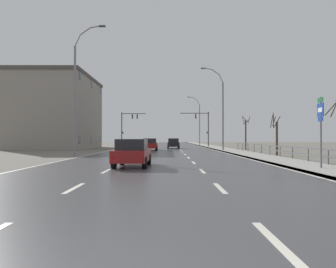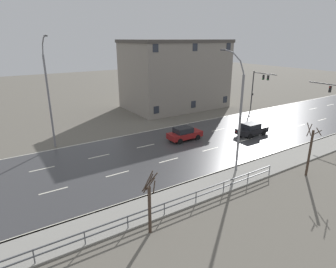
% 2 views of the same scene
% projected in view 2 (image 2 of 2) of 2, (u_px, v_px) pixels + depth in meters
% --- Properties ---
extents(ground_plane, '(160.00, 160.00, 0.12)m').
position_uv_depth(ground_plane, '(247.00, 131.00, 36.84)').
color(ground_plane, '#666056').
extents(road_asphalt_strip, '(14.00, 120.00, 0.03)m').
position_uv_depth(road_asphalt_strip, '(302.00, 118.00, 43.02)').
color(road_asphalt_strip, '#3D3D3F').
rests_on(road_asphalt_strip, ground).
extents(guardrail, '(0.07, 32.41, 1.00)m').
position_uv_depth(guardrail, '(85.00, 236.00, 16.23)').
color(guardrail, '#515459').
rests_on(guardrail, ground).
extents(street_lamp_midground, '(2.88, 0.24, 10.53)m').
position_uv_depth(street_lamp_midground, '(239.00, 116.00, 24.25)').
color(street_lamp_midground, slate).
rests_on(street_lamp_midground, ground).
extents(street_lamp_left_bank, '(2.80, 0.24, 11.68)m').
position_uv_depth(street_lamp_left_bank, '(49.00, 96.00, 29.50)').
color(street_lamp_left_bank, slate).
rests_on(street_lamp_left_bank, ground).
extents(traffic_signal_left, '(4.48, 0.36, 6.39)m').
position_uv_depth(traffic_signal_left, '(258.00, 84.00, 45.85)').
color(traffic_signal_left, '#38383A').
rests_on(traffic_signal_left, ground).
extents(car_near_left, '(1.85, 4.11, 1.57)m').
position_uv_depth(car_near_left, '(184.00, 134.00, 33.31)').
color(car_near_left, maroon).
rests_on(car_near_left, ground).
extents(car_mid_centre, '(1.85, 4.11, 1.57)m').
position_uv_depth(car_mid_centre, '(252.00, 129.00, 34.94)').
color(car_mid_centre, black).
rests_on(car_mid_centre, ground).
extents(brick_building, '(10.82, 16.46, 11.19)m').
position_uv_depth(brick_building, '(175.00, 74.00, 48.21)').
color(brick_building, gray).
rests_on(brick_building, ground).
extents(bare_tree_mid, '(1.09, 0.94, 4.02)m').
position_uv_depth(bare_tree_mid, '(150.00, 205.00, 17.05)').
color(bare_tree_mid, '#423328').
rests_on(bare_tree_mid, ground).
extents(bare_tree_far, '(1.13, 1.19, 4.71)m').
position_uv_depth(bare_tree_far, '(310.00, 151.00, 24.20)').
color(bare_tree_far, '#423328').
rests_on(bare_tree_far, ground).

